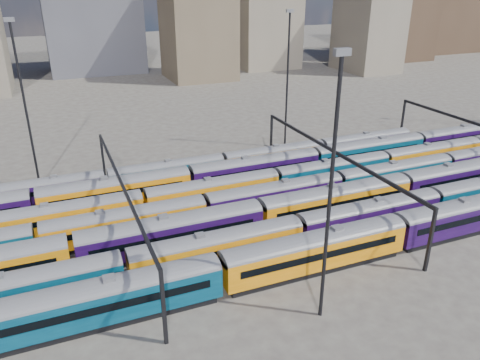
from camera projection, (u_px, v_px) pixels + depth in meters
name	position (u px, v px, depth m)	size (l,w,h in m)	color
ground	(269.00, 212.00, 66.56)	(500.00, 500.00, 0.00)	#433D39
rake_0	(398.00, 228.00, 56.12)	(135.90, 3.31, 5.59)	black
rake_1	(299.00, 228.00, 56.70)	(124.84, 3.04, 5.13)	black
rake_2	(260.00, 213.00, 59.81)	(137.09, 3.34, 5.64)	black
rake_3	(275.00, 193.00, 65.81)	(145.15, 3.03, 5.11)	black
rake_4	(276.00, 178.00, 71.01)	(120.73, 2.95, 4.95)	black
rake_5	(315.00, 158.00, 78.59)	(131.14, 3.20, 5.39)	black
rake_6	(167.00, 170.00, 74.51)	(94.64, 2.77, 4.66)	black
gantry_1	(122.00, 191.00, 56.85)	(0.35, 40.35, 8.03)	black
gantry_2	(333.00, 157.00, 67.37)	(0.35, 40.35, 8.03)	black
mast_1	(24.00, 100.00, 69.16)	(1.40, 0.50, 25.60)	black
mast_2	(331.00, 186.00, 40.60)	(1.40, 0.50, 25.60)	black
mast_3	(288.00, 76.00, 86.64)	(1.40, 0.50, 25.60)	black
skyline	(393.00, 5.00, 184.73)	(399.22, 60.48, 50.03)	#665B4C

